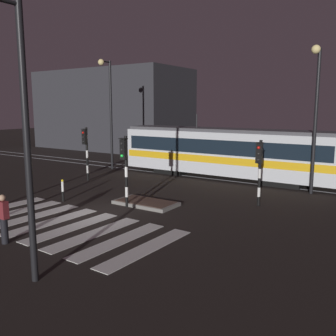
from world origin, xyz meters
TOP-DOWN VIEW (x-y plane):
  - ground_plane at (0.00, 0.00)m, footprint 120.00×120.00m
  - rail_near at (0.00, 9.91)m, footprint 80.00×0.12m
  - rail_far at (0.00, 11.35)m, footprint 80.00×0.12m
  - crosswalk_zebra at (0.00, -1.93)m, footprint 9.49×4.66m
  - traffic_island at (0.95, 2.37)m, footprint 3.00×1.54m
  - traffic_light_corner_far_right at (5.51, 5.04)m, footprint 0.36×0.42m
  - traffic_light_median_centre at (0.42, 1.50)m, footprint 0.36×0.42m
  - traffic_light_corner_far_left at (-5.70, 5.03)m, footprint 0.36×0.42m
  - street_lamp_trackside_left at (-7.46, 9.16)m, footprint 0.44×1.21m
  - street_lamp_near_kerb at (3.17, -5.80)m, footprint 0.44×1.21m
  - street_lamp_trackside_right at (7.00, 8.87)m, footprint 0.44×1.21m
  - tram at (1.23, 10.63)m, footprint 14.43×2.58m
  - pedestrian_waiting_at_kerb at (-0.02, -4.36)m, footprint 0.36×0.24m
  - bollard_island_edge at (-2.84, 0.63)m, footprint 0.12×0.12m
  - building_backdrop at (-17.14, 20.32)m, footprint 17.20×8.00m

SIDE VIEW (x-z plane):
  - ground_plane at x=0.00m, z-range 0.00..0.00m
  - crosswalk_zebra at x=0.00m, z-range 0.00..0.02m
  - rail_near at x=0.00m, z-range 0.00..0.03m
  - rail_far at x=0.00m, z-range 0.00..0.03m
  - traffic_island at x=0.95m, z-range 0.00..0.18m
  - bollard_island_edge at x=-2.84m, z-range 0.00..1.11m
  - pedestrian_waiting_at_kerb at x=-0.02m, z-range 0.02..1.73m
  - tram at x=1.23m, z-range -0.33..3.82m
  - traffic_light_corner_far_right at x=5.51m, z-range 0.50..3.60m
  - traffic_light_median_centre at x=0.42m, z-range 0.53..3.84m
  - traffic_light_corner_far_left at x=-5.70m, z-range 0.54..3.91m
  - building_backdrop at x=-17.14m, z-range 0.00..8.57m
  - street_lamp_near_kerb at x=3.17m, z-range 0.96..8.12m
  - street_lamp_trackside_right at x=7.00m, z-range 0.98..8.59m
  - street_lamp_trackside_left at x=-7.46m, z-range 1.00..8.95m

